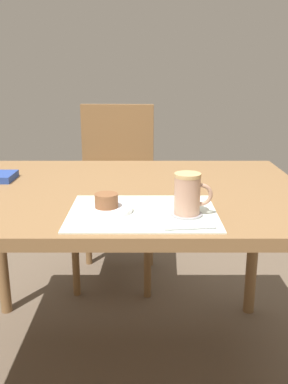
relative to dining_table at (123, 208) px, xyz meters
name	(u,v)px	position (x,y,z in m)	size (l,w,h in m)	color
ground_plane	(125,368)	(0.00, 0.00, -0.65)	(4.40, 4.40, 0.02)	brown
dining_table	(123,208)	(0.00, 0.00, 0.00)	(1.24, 0.88, 0.71)	brown
wooden_chair	(117,185)	(-0.07, 0.78, -0.13)	(0.44, 0.44, 0.91)	brown
placemat	(144,213)	(0.07, -0.26, 0.07)	(0.41, 0.31, 0.00)	silver
pastry_plate	(108,209)	(-0.03, -0.25, 0.08)	(0.15, 0.15, 0.01)	white
pastry	(108,200)	(-0.03, -0.25, 0.10)	(0.07, 0.07, 0.04)	brown
coffee_coaster	(188,214)	(0.19, -0.28, 0.08)	(0.09, 0.09, 0.01)	#99999E
coffee_mug	(190,194)	(0.20, -0.28, 0.13)	(0.10, 0.07, 0.11)	tan
teaspoon	(192,228)	(0.19, -0.39, 0.08)	(0.01, 0.01, 0.13)	silver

